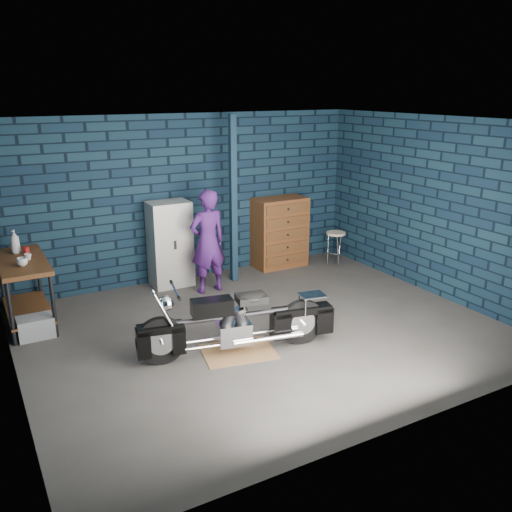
{
  "coord_description": "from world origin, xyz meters",
  "views": [
    {
      "loc": [
        -3.26,
        -5.7,
        3.09
      ],
      "look_at": [
        0.06,
        0.3,
        0.94
      ],
      "focal_mm": 38.0,
      "sensor_mm": 36.0,
      "label": 1
    }
  ],
  "objects": [
    {
      "name": "mug_red",
      "position": [
        -2.59,
        1.97,
        0.96
      ],
      "size": [
        0.09,
        0.09,
        0.11
      ],
      "primitive_type": "cylinder",
      "rotation": [
        0.0,
        0.0,
        0.17
      ],
      "color": "#A51617",
      "rests_on": "workbench"
    },
    {
      "name": "workbench",
      "position": [
        -2.68,
        1.75,
        0.46
      ],
      "size": [
        0.6,
        1.4,
        0.91
      ],
      "primitive_type": "cube",
      "color": "brown",
      "rests_on": "ground"
    },
    {
      "name": "storage_bin",
      "position": [
        -2.66,
        1.25,
        0.14
      ],
      "size": [
        0.44,
        0.31,
        0.27
      ],
      "primitive_type": "cube",
      "color": "#95979D",
      "rests_on": "ground"
    },
    {
      "name": "bottle",
      "position": [
        -2.7,
        2.11,
        1.07
      ],
      "size": [
        0.17,
        0.17,
        0.33
      ],
      "primitive_type": "imported",
      "rotation": [
        0.0,
        0.0,
        -0.41
      ],
      "color": "#95979D",
      "rests_on": "workbench"
    },
    {
      "name": "ground",
      "position": [
        0.0,
        0.0,
        0.0
      ],
      "size": [
        6.0,
        6.0,
        0.0
      ],
      "primitive_type": "plane",
      "color": "#464442",
      "rests_on": "ground"
    },
    {
      "name": "room_walls",
      "position": [
        0.0,
        0.55,
        1.9
      ],
      "size": [
        6.02,
        5.01,
        2.71
      ],
      "color": "#0E1F31",
      "rests_on": "ground"
    },
    {
      "name": "cup_b",
      "position": [
        -2.6,
        1.7,
        0.95
      ],
      "size": [
        0.1,
        0.1,
        0.09
      ],
      "primitive_type": "imported",
      "rotation": [
        0.0,
        0.0,
        -0.09
      ],
      "color": "beige",
      "rests_on": "workbench"
    },
    {
      "name": "person",
      "position": [
        -0.03,
        1.68,
        0.81
      ],
      "size": [
        0.62,
        0.43,
        1.62
      ],
      "primitive_type": "imported",
      "rotation": [
        0.0,
        0.0,
        3.2
      ],
      "color": "#461C69",
      "rests_on": "ground"
    },
    {
      "name": "support_post",
      "position": [
        0.55,
        1.95,
        1.35
      ],
      "size": [
        0.1,
        0.1,
        2.7
      ],
      "primitive_type": "cube",
      "color": "#112538",
      "rests_on": "ground"
    },
    {
      "name": "tool_chest",
      "position": [
        1.61,
        2.23,
        0.62
      ],
      "size": [
        0.93,
        0.52,
        1.24
      ],
      "primitive_type": "cube",
      "color": "brown",
      "rests_on": "ground"
    },
    {
      "name": "cup_a",
      "position": [
        -2.7,
        1.47,
        0.96
      ],
      "size": [
        0.18,
        0.18,
        0.11
      ],
      "primitive_type": "imported",
      "rotation": [
        0.0,
        0.0,
        0.4
      ],
      "color": "beige",
      "rests_on": "workbench"
    },
    {
      "name": "locker",
      "position": [
        -0.44,
        2.23,
        0.69
      ],
      "size": [
        0.64,
        0.46,
        1.38
      ],
      "primitive_type": "cube",
      "color": "beige",
      "rests_on": "ground"
    },
    {
      "name": "shop_stool",
      "position": [
        2.51,
        1.78,
        0.31
      ],
      "size": [
        0.42,
        0.42,
        0.62
      ],
      "primitive_type": null,
      "rotation": [
        0.0,
        0.0,
        0.28
      ],
      "color": "beige",
      "rests_on": "ground"
    },
    {
      "name": "drip_mat",
      "position": [
        -0.57,
        -0.39,
        0.0
      ],
      "size": [
        0.97,
        0.8,
        0.01
      ],
      "primitive_type": "cube",
      "rotation": [
        0.0,
        0.0,
        -0.2
      ],
      "color": "olive",
      "rests_on": "ground"
    },
    {
      "name": "motorcycle",
      "position": [
        -0.57,
        -0.39,
        0.46
      ],
      "size": [
        2.14,
        0.96,
        0.91
      ],
      "primitive_type": null,
      "rotation": [
        0.0,
        0.0,
        -0.2
      ],
      "color": "black",
      "rests_on": "ground"
    }
  ]
}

